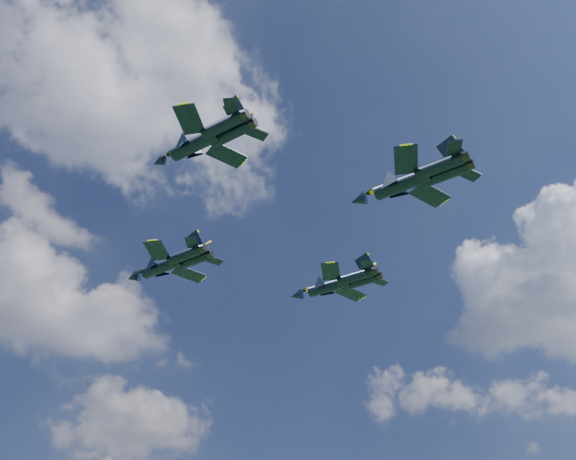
{
  "coord_description": "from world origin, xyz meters",
  "views": [
    {
      "loc": [
        -20.32,
        -58.27,
        9.5
      ],
      "look_at": [
        5.73,
        6.66,
        61.56
      ],
      "focal_mm": 40.0,
      "sensor_mm": 36.0,
      "label": 1
    }
  ],
  "objects_px": {
    "jet_left": "(192,145)",
    "jet_right": "(326,287)",
    "jet_slot": "(398,185)",
    "jet_lead": "(160,267)"
  },
  "relations": [
    {
      "from": "jet_slot",
      "to": "jet_right",
      "type": "bearing_deg",
      "value": 47.65
    },
    {
      "from": "jet_slot",
      "to": "jet_left",
      "type": "bearing_deg",
      "value": 135.09
    },
    {
      "from": "jet_left",
      "to": "jet_right",
      "type": "bearing_deg",
      "value": 4.64
    },
    {
      "from": "jet_slot",
      "to": "jet_lead",
      "type": "bearing_deg",
      "value": 90.74
    },
    {
      "from": "jet_lead",
      "to": "jet_slot",
      "type": "distance_m",
      "value": 38.61
    },
    {
      "from": "jet_lead",
      "to": "jet_right",
      "type": "relative_size",
      "value": 1.01
    },
    {
      "from": "jet_lead",
      "to": "jet_left",
      "type": "bearing_deg",
      "value": -131.71
    },
    {
      "from": "jet_lead",
      "to": "jet_slot",
      "type": "relative_size",
      "value": 0.97
    },
    {
      "from": "jet_left",
      "to": "jet_right",
      "type": "height_order",
      "value": "jet_right"
    },
    {
      "from": "jet_right",
      "to": "jet_slot",
      "type": "bearing_deg",
      "value": -134.87
    }
  ]
}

